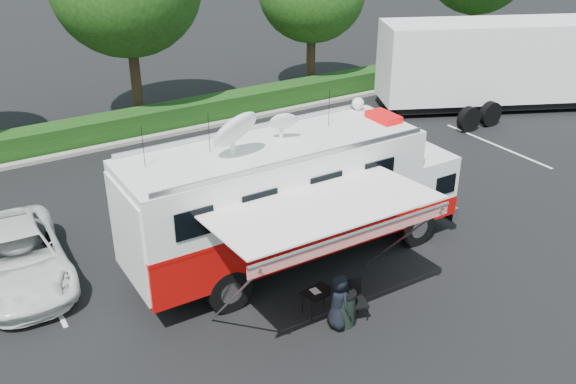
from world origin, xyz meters
name	(u,v)px	position (x,y,z in m)	size (l,w,h in m)	color
ground_plane	(297,258)	(0.00, 0.00, 0.00)	(120.00, 120.00, 0.00)	black
back_border	(156,6)	(1.14, 12.90, 5.00)	(60.00, 6.14, 8.87)	#9E998E
stall_lines	(234,219)	(-0.50, 3.00, 0.00)	(24.12, 5.50, 0.01)	silver
command_truck	(295,196)	(-0.08, 0.00, 2.00)	(9.74, 2.68, 4.68)	black
awning	(328,212)	(-0.96, -2.78, 3.01)	(5.32, 2.74, 3.21)	white
white_suv	(23,279)	(-6.97, 2.97, 0.00)	(2.38, 5.16, 1.44)	silver
person	(338,327)	(-0.84, -3.18, 0.00)	(0.72, 0.47, 1.47)	black
folding_table	(318,293)	(-0.96, -2.47, 0.61)	(0.87, 0.69, 0.66)	black
folding_chair	(354,296)	(-0.27, -3.05, 0.62)	(0.62, 0.65, 1.04)	black
trash_bin	(343,308)	(-0.66, -3.14, 0.46)	(0.62, 0.62, 0.92)	black
semi_trailer	(522,62)	(16.01, 5.96, 2.13)	(13.00, 8.00, 4.03)	white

